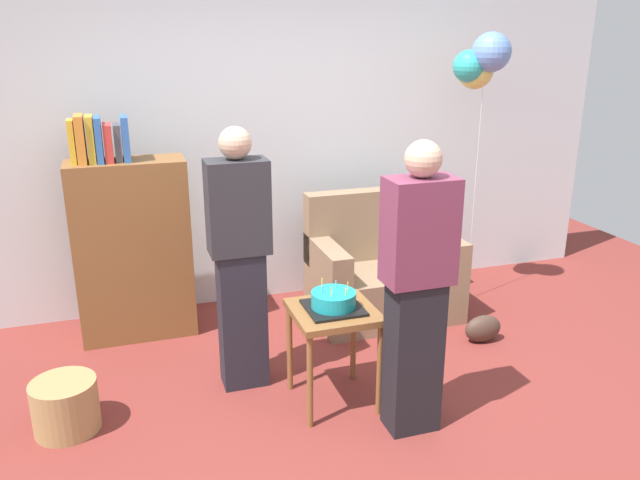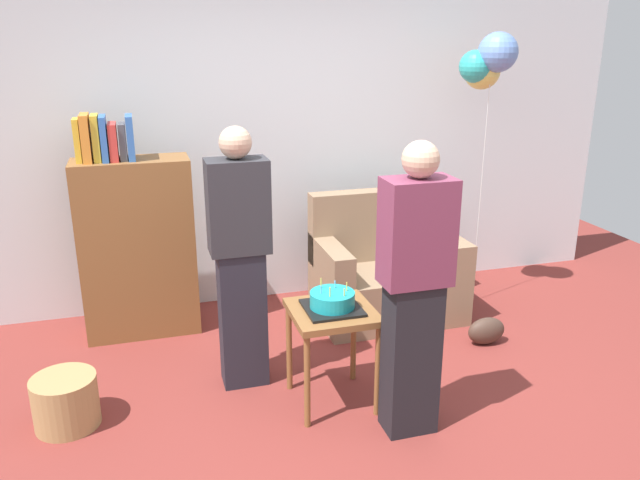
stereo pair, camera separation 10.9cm
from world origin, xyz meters
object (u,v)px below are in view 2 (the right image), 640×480
object	(u,v)px
couch	(386,273)
balloon_bunch	(487,62)
bookshelf	(136,243)
handbag	(486,331)
person_blowing_candles	(240,259)
wicker_basket	(66,402)
side_table	(332,324)
birthday_cake	(332,301)
person_holding_cake	(414,291)

from	to	relation	value
couch	balloon_bunch	world-z (taller)	balloon_bunch
bookshelf	handbag	bearing A→B (deg)	-21.36
bookshelf	person_blowing_candles	xyz separation A→B (m)	(0.60, -0.93, 0.14)
couch	wicker_basket	world-z (taller)	couch
side_table	person_blowing_candles	world-z (taller)	person_blowing_candles
wicker_basket	couch	bearing A→B (deg)	21.28
person_blowing_candles	wicker_basket	size ratio (longest dim) A/B	4.53
side_table	wicker_basket	distance (m)	1.57
couch	wicker_basket	distance (m)	2.47
side_table	handbag	world-z (taller)	side_table
bookshelf	wicker_basket	world-z (taller)	bookshelf
side_table	birthday_cake	size ratio (longest dim) A/B	1.90
person_blowing_candles	bookshelf	bearing A→B (deg)	140.35
bookshelf	wicker_basket	xyz separation A→B (m)	(-0.45, -1.12, -0.54)
couch	person_blowing_candles	size ratio (longest dim) A/B	0.67
handbag	balloon_bunch	size ratio (longest dim) A/B	0.13
couch	bookshelf	xyz separation A→B (m)	(-1.85, 0.23, 0.35)
wicker_basket	bookshelf	bearing A→B (deg)	68.23
person_blowing_candles	balloon_bunch	xyz separation A→B (m)	(2.02, 0.74, 1.09)
couch	birthday_cake	world-z (taller)	couch
bookshelf	balloon_bunch	distance (m)	2.90
person_blowing_candles	handbag	distance (m)	1.90
side_table	balloon_bunch	bearing A→B (deg)	35.90
balloon_bunch	person_holding_cake	bearing A→B (deg)	-129.11
birthday_cake	person_holding_cake	distance (m)	0.53
couch	wicker_basket	xyz separation A→B (m)	(-2.30, -0.89, -0.19)
balloon_bunch	handbag	bearing A→B (deg)	-110.10
balloon_bunch	bookshelf	bearing A→B (deg)	175.87
couch	birthday_cake	bearing A→B (deg)	-125.79
couch	person_holding_cake	xyz separation A→B (m)	(-0.45, -1.46, 0.49)
side_table	person_holding_cake	world-z (taller)	person_holding_cake
wicker_basket	side_table	bearing A→B (deg)	-7.14
couch	person_blowing_candles	bearing A→B (deg)	-150.60
couch	balloon_bunch	distance (m)	1.76
person_blowing_candles	handbag	world-z (taller)	person_blowing_candles
person_blowing_candles	handbag	size ratio (longest dim) A/B	5.82
couch	person_holding_cake	distance (m)	1.61
person_blowing_candles	balloon_bunch	bearing A→B (deg)	37.59
bookshelf	balloon_bunch	xyz separation A→B (m)	(2.62, -0.19, 1.23)
birthday_cake	wicker_basket	world-z (taller)	birthday_cake
birthday_cake	bookshelf	bearing A→B (deg)	129.08
couch	birthday_cake	xyz separation A→B (m)	(-0.78, -1.08, 0.32)
person_blowing_candles	person_holding_cake	xyz separation A→B (m)	(0.79, -0.76, 0.00)
wicker_basket	balloon_bunch	distance (m)	3.66
handbag	person_holding_cake	bearing A→B (deg)	-141.04
bookshelf	birthday_cake	world-z (taller)	bookshelf
birthday_cake	wicker_basket	xyz separation A→B (m)	(-1.51, 0.19, -0.51)
person_blowing_candles	balloon_bunch	world-z (taller)	balloon_bunch
person_holding_cake	balloon_bunch	world-z (taller)	balloon_bunch
bookshelf	wicker_basket	distance (m)	1.33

